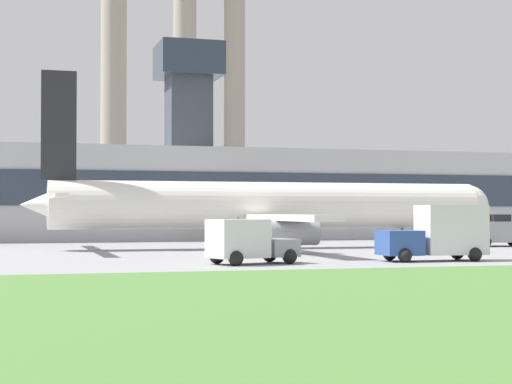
{
  "coord_description": "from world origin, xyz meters",
  "views": [
    {
      "loc": [
        -14.5,
        -51.52,
        2.41
      ],
      "look_at": [
        1.18,
        3.54,
        3.78
      ],
      "focal_mm": 60.0,
      "sensor_mm": 36.0,
      "label": 1
    }
  ],
  "objects_px": {
    "pushback_tug": "(499,232)",
    "fuel_truck": "(247,242)",
    "baggage_truck": "(439,234)",
    "ground_crew_person": "(472,239)",
    "airplane": "(266,206)"
  },
  "relations": [
    {
      "from": "baggage_truck",
      "to": "fuel_truck",
      "type": "xyz_separation_m",
      "value": [
        -9.92,
        -0.02,
        -0.32
      ]
    },
    {
      "from": "airplane",
      "to": "pushback_tug",
      "type": "height_order",
      "value": "airplane"
    },
    {
      "from": "baggage_truck",
      "to": "ground_crew_person",
      "type": "bearing_deg",
      "value": 50.56
    },
    {
      "from": "baggage_truck",
      "to": "fuel_truck",
      "type": "bearing_deg",
      "value": -179.9
    },
    {
      "from": "pushback_tug",
      "to": "fuel_truck",
      "type": "height_order",
      "value": "pushback_tug"
    },
    {
      "from": "fuel_truck",
      "to": "baggage_truck",
      "type": "bearing_deg",
      "value": 0.1
    },
    {
      "from": "pushback_tug",
      "to": "airplane",
      "type": "bearing_deg",
      "value": 174.18
    },
    {
      "from": "pushback_tug",
      "to": "fuel_truck",
      "type": "bearing_deg",
      "value": -146.52
    },
    {
      "from": "pushback_tug",
      "to": "ground_crew_person",
      "type": "distance_m",
      "value": 9.75
    },
    {
      "from": "airplane",
      "to": "fuel_truck",
      "type": "distance_m",
      "value": 17.7
    },
    {
      "from": "airplane",
      "to": "ground_crew_person",
      "type": "distance_m",
      "value": 13.87
    },
    {
      "from": "airplane",
      "to": "pushback_tug",
      "type": "bearing_deg",
      "value": -5.82
    },
    {
      "from": "pushback_tug",
      "to": "ground_crew_person",
      "type": "relative_size",
      "value": 2.39
    },
    {
      "from": "pushback_tug",
      "to": "baggage_truck",
      "type": "bearing_deg",
      "value": -130.28
    },
    {
      "from": "baggage_truck",
      "to": "fuel_truck",
      "type": "distance_m",
      "value": 9.93
    }
  ]
}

